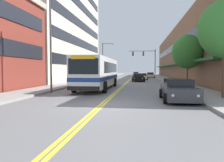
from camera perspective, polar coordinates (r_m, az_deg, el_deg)
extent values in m
plane|color=slate|center=(48.86, 5.07, 0.71)|extent=(240.00, 240.00, 0.00)
cube|color=gray|center=(49.67, -3.08, 0.84)|extent=(3.10, 106.00, 0.15)
cube|color=gray|center=(49.06, 13.32, 0.74)|extent=(3.10, 106.00, 0.15)
cube|color=yellow|center=(48.86, 4.95, 0.71)|extent=(0.14, 106.00, 0.01)
cube|color=yellow|center=(48.86, 5.19, 0.71)|extent=(0.14, 106.00, 0.01)
cube|color=black|center=(20.30, -25.31, 7.87)|extent=(0.08, 12.38, 1.40)
cube|color=black|center=(20.79, -25.50, 16.18)|extent=(0.08, 12.38, 1.40)
cube|color=black|center=(41.74, -7.65, 4.97)|extent=(0.08, 28.67, 1.40)
cube|color=black|center=(41.99, -7.69, 9.61)|extent=(0.08, 28.67, 1.40)
cube|color=black|center=(42.52, -7.72, 14.16)|extent=(0.08, 28.67, 1.40)
cube|color=black|center=(43.31, -7.75, 18.58)|extent=(0.08, 28.67, 1.40)
cube|color=brown|center=(50.05, 20.06, 6.63)|extent=(8.00, 68.00, 10.54)
cube|color=#1E4C28|center=(49.17, 14.82, 4.01)|extent=(1.10, 61.20, 0.24)
cube|color=black|center=(49.45, 15.47, 8.22)|extent=(0.08, 61.20, 1.40)
cube|color=silver|center=(22.20, -3.59, 2.38)|extent=(2.55, 11.74, 2.71)
cube|color=navy|center=(22.22, -3.58, 0.98)|extent=(2.57, 11.76, 0.32)
cube|color=black|center=(22.78, -3.30, 3.49)|extent=(2.58, 9.16, 0.98)
cube|color=black|center=(16.46, -7.57, 3.84)|extent=(2.30, 0.04, 1.19)
cube|color=yellow|center=(16.48, -7.59, 6.20)|extent=(1.84, 0.06, 0.28)
cube|color=black|center=(16.50, -7.54, -1.94)|extent=(2.50, 0.08, 0.32)
cylinder|color=black|center=(18.71, -9.88, -1.47)|extent=(0.30, 1.00, 1.00)
cylinder|color=black|center=(18.10, -1.96, -1.58)|extent=(0.30, 1.00, 1.00)
cylinder|color=black|center=(25.67, -5.05, -0.24)|extent=(0.30, 1.00, 1.00)
cylinder|color=black|center=(25.23, 0.75, -0.28)|extent=(0.30, 1.00, 1.00)
cube|color=#475675|center=(33.83, -3.45, 0.59)|extent=(1.70, 4.78, 0.71)
cube|color=black|center=(34.00, -3.39, 1.55)|extent=(1.46, 2.10, 0.40)
cylinder|color=black|center=(32.57, -5.45, 0.11)|extent=(0.22, 0.62, 0.62)
cylinder|color=black|center=(32.23, -2.42, 0.09)|extent=(0.22, 0.62, 0.62)
cylinder|color=black|center=(35.46, -4.38, 0.35)|extent=(0.22, 0.62, 0.62)
cylinder|color=black|center=(35.15, -1.59, 0.33)|extent=(0.22, 0.62, 0.62)
sphere|color=silver|center=(31.60, -5.34, 0.48)|extent=(0.16, 0.16, 0.16)
sphere|color=silver|center=(31.35, -3.22, 0.47)|extent=(0.16, 0.16, 0.16)
cube|color=red|center=(36.30, -3.68, 0.81)|extent=(0.18, 0.04, 0.10)
cube|color=red|center=(36.08, -1.76, 0.80)|extent=(0.18, 0.04, 0.10)
cube|color=#19234C|center=(41.78, -1.40, 1.02)|extent=(1.83, 4.22, 0.61)
cube|color=black|center=(41.94, -1.37, 1.81)|extent=(1.58, 1.86, 0.54)
cylinder|color=black|center=(40.66, -3.00, 0.75)|extent=(0.22, 0.70, 0.70)
cylinder|color=black|center=(40.36, -0.38, 0.73)|extent=(0.22, 0.70, 0.70)
cylinder|color=black|center=(43.23, -2.36, 0.88)|extent=(0.22, 0.70, 0.70)
cylinder|color=black|center=(42.95, 0.10, 0.87)|extent=(0.22, 0.70, 0.70)
sphere|color=silver|center=(39.79, -2.79, 0.96)|extent=(0.16, 0.16, 0.16)
sphere|color=silver|center=(39.58, -0.97, 0.95)|extent=(0.16, 0.16, 0.16)
cube|color=red|center=(43.98, -1.82, 1.15)|extent=(0.18, 0.04, 0.10)
cube|color=red|center=(43.79, -0.12, 1.15)|extent=(0.18, 0.04, 0.10)
cube|color=#38383D|center=(14.21, 16.95, -2.83)|extent=(1.83, 4.37, 0.73)
cube|color=black|center=(14.34, 16.88, -0.38)|extent=(1.57, 1.92, 0.47)
cylinder|color=black|center=(12.78, 13.78, -4.43)|extent=(0.22, 0.62, 0.62)
cylinder|color=black|center=(13.11, 21.96, -4.37)|extent=(0.22, 0.62, 0.62)
cylinder|color=black|center=(15.45, 12.69, -3.14)|extent=(0.22, 0.62, 0.62)
cylinder|color=black|center=(15.73, 19.50, -3.13)|extent=(0.22, 0.62, 0.62)
sphere|color=silver|center=(11.94, 15.65, -3.72)|extent=(0.16, 0.16, 0.16)
sphere|color=silver|center=(12.19, 21.62, -3.68)|extent=(0.16, 0.16, 0.16)
cube|color=red|center=(16.29, 13.41, -1.92)|extent=(0.18, 0.04, 0.10)
cube|color=red|center=(16.48, 17.97, -1.93)|extent=(0.18, 0.04, 0.10)
cube|color=#BCAD89|center=(54.50, 9.97, 1.41)|extent=(1.78, 4.03, 0.59)
cube|color=black|center=(54.65, 9.97, 1.98)|extent=(1.53, 1.77, 0.50)
cylinder|color=black|center=(53.22, 9.04, 1.23)|extent=(0.22, 0.66, 0.66)
cylinder|color=black|center=(53.30, 11.00, 1.21)|extent=(0.22, 0.66, 0.66)
cylinder|color=black|center=(55.72, 8.98, 1.31)|extent=(0.22, 0.66, 0.66)
cylinder|color=black|center=(55.80, 10.85, 1.29)|extent=(0.22, 0.66, 0.66)
sphere|color=silver|center=(52.44, 9.38, 1.39)|extent=(0.16, 0.16, 0.16)
sphere|color=silver|center=(52.50, 10.74, 1.38)|extent=(0.16, 0.16, 0.16)
cube|color=red|center=(56.50, 9.23, 1.50)|extent=(0.18, 0.04, 0.10)
cube|color=red|center=(56.55, 10.53, 1.49)|extent=(0.18, 0.04, 0.10)
cube|color=#B7B7BC|center=(66.86, 6.27, 1.73)|extent=(1.70, 4.03, 0.58)
cube|color=black|center=(67.02, 6.28, 2.17)|extent=(1.46, 1.77, 0.46)
cylinder|color=black|center=(65.64, 5.49, 1.58)|extent=(0.22, 0.68, 0.68)
cylinder|color=black|center=(65.60, 7.01, 1.58)|extent=(0.22, 0.68, 0.68)
cylinder|color=black|center=(68.14, 5.56, 1.64)|extent=(0.22, 0.68, 0.68)
cylinder|color=black|center=(68.10, 7.03, 1.63)|extent=(0.22, 0.68, 0.68)
sphere|color=silver|center=(64.85, 5.71, 1.72)|extent=(0.16, 0.16, 0.16)
sphere|color=silver|center=(64.82, 6.76, 1.71)|extent=(0.16, 0.16, 0.16)
cube|color=red|center=(68.90, 5.80, 1.79)|extent=(0.18, 0.04, 0.10)
cube|color=red|center=(68.88, 6.82, 1.78)|extent=(0.18, 0.04, 0.10)
cube|color=black|center=(36.25, 6.93, 0.75)|extent=(1.80, 4.19, 0.69)
cube|color=black|center=(36.40, 6.94, 1.62)|extent=(1.54, 1.84, 0.41)
cylinder|color=black|center=(34.98, 5.40, 0.37)|extent=(0.22, 0.70, 0.70)
cylinder|color=black|center=(34.96, 8.41, 0.35)|extent=(0.22, 0.70, 0.70)
cylinder|color=black|center=(37.58, 5.55, 0.55)|extent=(0.22, 0.70, 0.70)
cylinder|color=black|center=(37.56, 8.35, 0.54)|extent=(0.22, 0.70, 0.70)
sphere|color=silver|center=(34.15, 5.84, 0.68)|extent=(0.16, 0.16, 0.16)
sphere|color=silver|center=(34.14, 7.95, 0.66)|extent=(0.16, 0.16, 0.16)
cube|color=red|center=(38.36, 6.00, 0.93)|extent=(0.18, 0.04, 0.10)
cube|color=red|center=(38.35, 7.93, 0.92)|extent=(0.18, 0.04, 0.10)
cube|color=beige|center=(44.15, 7.95, 1.03)|extent=(1.83, 4.32, 0.56)
cube|color=black|center=(44.31, 7.96, 1.72)|extent=(1.58, 1.90, 0.50)
cylinder|color=black|center=(42.82, 6.71, 0.79)|extent=(0.22, 0.61, 0.61)
cylinder|color=black|center=(42.83, 9.22, 0.77)|extent=(0.22, 0.61, 0.61)
cylinder|color=black|center=(45.50, 6.76, 0.92)|extent=(0.22, 0.61, 0.61)
cylinder|color=black|center=(45.51, 9.12, 0.90)|extent=(0.22, 0.61, 0.61)
sphere|color=silver|center=(41.97, 7.10, 0.97)|extent=(0.16, 0.16, 0.16)
sphere|color=silver|center=(41.98, 8.85, 0.96)|extent=(0.16, 0.16, 0.16)
cube|color=red|center=(46.32, 7.12, 1.16)|extent=(0.18, 0.04, 0.10)
cube|color=red|center=(46.33, 8.75, 1.15)|extent=(0.18, 0.04, 0.10)
cylinder|color=#47474C|center=(49.13, 11.19, 4.41)|extent=(0.18, 0.18, 6.41)
cylinder|color=#47474C|center=(49.19, 7.86, 7.77)|extent=(5.73, 0.11, 0.11)
cube|color=black|center=(49.14, 8.19, 7.07)|extent=(0.34, 0.26, 0.92)
sphere|color=red|center=(49.01, 8.19, 7.40)|extent=(0.18, 0.18, 0.18)
sphere|color=yellow|center=(48.99, 8.19, 7.08)|extent=(0.18, 0.18, 0.18)
sphere|color=green|center=(48.97, 8.19, 6.76)|extent=(0.18, 0.18, 0.18)
cylinder|color=black|center=(49.19, 8.19, 7.69)|extent=(0.02, 0.02, 0.14)
cube|color=black|center=(49.17, 5.49, 7.08)|extent=(0.34, 0.26, 0.92)
sphere|color=red|center=(49.04, 5.49, 7.42)|extent=(0.18, 0.18, 0.18)
sphere|color=yellow|center=(49.02, 5.49, 7.10)|extent=(0.18, 0.18, 0.18)
sphere|color=green|center=(49.00, 5.49, 6.78)|extent=(0.18, 0.18, 0.18)
cylinder|color=black|center=(49.22, 5.50, 7.70)|extent=(0.02, 0.02, 0.14)
cylinder|color=#47474C|center=(18.99, -15.72, 9.48)|extent=(0.16, 0.16, 8.25)
cylinder|color=#47474C|center=(42.76, -2.45, 5.17)|extent=(0.16, 0.16, 7.13)
cylinder|color=#47474C|center=(42.85, -1.02, 9.74)|extent=(2.16, 0.10, 0.10)
ellipsoid|color=#B2B2B7|center=(42.70, 0.44, 9.63)|extent=(0.56, 0.28, 0.20)
cylinder|color=brown|center=(15.53, 27.11, 1.51)|extent=(0.19, 0.19, 2.96)
cylinder|color=brown|center=(26.45, 19.06, 1.47)|extent=(0.17, 0.17, 2.33)
ellipsoid|color=#2D6B28|center=(26.52, 19.16, 7.23)|extent=(3.53, 3.53, 3.88)
cylinder|color=red|center=(24.54, 16.53, -0.49)|extent=(0.24, 0.24, 0.71)
sphere|color=red|center=(24.52, 16.54, 0.47)|extent=(0.21, 0.21, 0.21)
cylinder|color=red|center=(24.51, 16.17, -0.31)|extent=(0.08, 0.11, 0.11)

